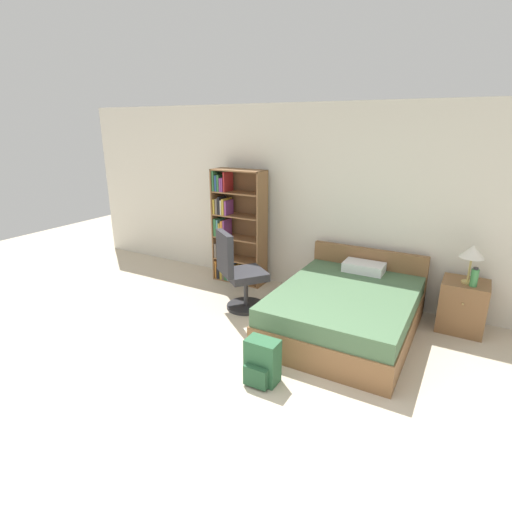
{
  "coord_description": "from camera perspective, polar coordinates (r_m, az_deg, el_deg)",
  "views": [
    {
      "loc": [
        1.63,
        -1.97,
        2.31
      ],
      "look_at": [
        -0.61,
        1.98,
        0.82
      ],
      "focal_mm": 28.0,
      "sensor_mm": 36.0,
      "label": 1
    }
  ],
  "objects": [
    {
      "name": "water_bottle",
      "position": [
        5.03,
        28.74,
        -2.7
      ],
      "size": [
        0.08,
        0.08,
        0.22
      ],
      "color": "#3F8C4C",
      "rests_on": "nightstand"
    },
    {
      "name": "office_chair",
      "position": [
        5.13,
        -2.49,
        -2.61
      ],
      "size": [
        0.71,
        0.72,
        1.06
      ],
      "color": "#232326",
      "rests_on": "ground_plane"
    },
    {
      "name": "nightstand",
      "position": [
        5.28,
        27.4,
        -6.34
      ],
      "size": [
        0.5,
        0.47,
        0.61
      ],
      "color": "brown",
      "rests_on": "ground_plane"
    },
    {
      "name": "table_lamp",
      "position": [
        5.03,
        28.53,
        0.41
      ],
      "size": [
        0.26,
        0.26,
        0.45
      ],
      "color": "tan",
      "rests_on": "nightstand"
    },
    {
      "name": "wall_back",
      "position": [
        5.54,
        11.98,
        7.3
      ],
      "size": [
        9.0,
        0.06,
        2.6
      ],
      "color": "silver",
      "rests_on": "ground_plane"
    },
    {
      "name": "ground_plane",
      "position": [
        3.45,
        -8.19,
        -24.13
      ],
      "size": [
        14.0,
        14.0,
        0.0
      ],
      "primitive_type": "plane",
      "color": "beige"
    },
    {
      "name": "bookshelf",
      "position": [
        6.05,
        -3.2,
        3.83
      ],
      "size": [
        0.8,
        0.32,
        1.71
      ],
      "color": "brown",
      "rests_on": "ground_plane"
    },
    {
      "name": "backpack_green",
      "position": [
        3.85,
        0.83,
        -14.95
      ],
      "size": [
        0.31,
        0.26,
        0.43
      ],
      "color": "#2D603D",
      "rests_on": "ground_plane"
    },
    {
      "name": "bed",
      "position": [
        4.8,
        12.81,
        -7.43
      ],
      "size": [
        1.48,
        1.93,
        0.78
      ],
      "color": "brown",
      "rests_on": "ground_plane"
    }
  ]
}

